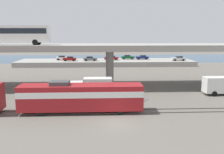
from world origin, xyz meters
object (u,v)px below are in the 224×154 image
object	(u,v)px
parked_car_0	(128,57)
transit_bus_on_overpass	(15,33)
parked_car_3	(90,59)
parked_car_5	(70,59)
parked_car_1	(142,57)
train_locomotive	(87,96)
parked_car_6	(111,58)
service_truck_west	(92,86)
parked_car_2	(62,58)
parked_car_4	(179,58)
service_truck_east	(223,85)

from	to	relation	value
parked_car_0	transit_bus_on_overpass	bearing A→B (deg)	-121.51
parked_car_3	parked_car_5	size ratio (longest dim) A/B	1.03
parked_car_1	train_locomotive	bearing A→B (deg)	73.00
parked_car_3	parked_car_6	bearing A→B (deg)	16.74
parked_car_5	parked_car_6	xyz separation A→B (m)	(13.62, 2.02, 0.00)
train_locomotive	service_truck_west	world-z (taller)	train_locomotive
service_truck_west	parked_car_6	size ratio (longest dim) A/B	1.47
train_locomotive	parked_car_1	distance (m)	55.39
parked_car_2	parked_car_4	distance (m)	38.63
parked_car_2	transit_bus_on_overpass	bearing A→B (deg)	-93.44
transit_bus_on_overpass	parked_car_6	world-z (taller)	transit_bus_on_overpass
transit_bus_on_overpass	service_truck_west	bearing A→B (deg)	158.59
parked_car_3	parked_car_4	distance (m)	28.99
service_truck_west	service_truck_east	bearing A→B (deg)	-180.00
parked_car_5	parked_car_6	bearing A→B (deg)	-171.57
parked_car_1	parked_car_5	distance (m)	24.72
train_locomotive	service_truck_east	world-z (taller)	train_locomotive
service_truck_west	parked_car_2	distance (m)	45.14
service_truck_east	parked_car_4	world-z (taller)	parked_car_4
parked_car_3	parked_car_4	world-z (taller)	same
parked_car_1	parked_car_6	world-z (taller)	same
transit_bus_on_overpass	parked_car_6	bearing A→B (deg)	-116.74
parked_car_2	parked_car_3	distance (m)	9.98
service_truck_east	parked_car_1	size ratio (longest dim) A/B	1.60
parked_car_5	transit_bus_on_overpass	bearing A→B (deg)	81.71
transit_bus_on_overpass	parked_car_3	xyz separation A→B (m)	(11.76, 35.09, -7.93)
parked_car_0	parked_car_1	xyz separation A→B (m)	(4.97, -0.96, -0.00)
train_locomotive	parked_car_5	xyz separation A→B (m)	(-8.21, 49.06, 0.14)
service_truck_east	parked_car_1	bearing A→B (deg)	97.82
transit_bus_on_overpass	parked_car_0	xyz separation A→B (m)	(24.56, 40.05, -7.93)
parked_car_4	service_truck_west	bearing A→B (deg)	55.85
transit_bus_on_overpass	parked_car_5	xyz separation A→B (m)	(5.12, 35.17, -7.93)
parked_car_6	service_truck_west	bearing A→B (deg)	83.29
transit_bus_on_overpass	parked_car_1	world-z (taller)	transit_bus_on_overpass
service_truck_west	service_truck_east	world-z (taller)	same
service_truck_east	parked_car_2	world-z (taller)	parked_car_2
service_truck_east	parked_car_2	size ratio (longest dim) A/B	1.57
parked_car_6	parked_car_0	bearing A→B (deg)	-153.82
service_truck_west	parked_car_5	xyz separation A→B (m)	(-8.61, 40.56, 0.70)
parked_car_2	parked_car_1	bearing A→B (deg)	1.70
train_locomotive	parked_car_0	world-z (taller)	train_locomotive
parked_car_4	parked_car_5	world-z (taller)	same
parked_car_2	parked_car_4	world-z (taller)	same
service_truck_west	parked_car_4	world-z (taller)	parked_car_4
parked_car_0	parked_car_1	world-z (taller)	same
parked_car_0	parked_car_5	bearing A→B (deg)	-165.91
parked_car_6	train_locomotive	bearing A→B (deg)	83.96
service_truck_east	parked_car_4	size ratio (longest dim) A/B	1.56
parked_car_2	parked_car_3	xyz separation A→B (m)	(9.45, -3.19, -0.00)
parked_car_3	parked_car_6	size ratio (longest dim) A/B	0.94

